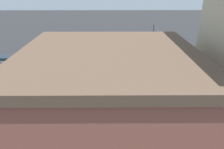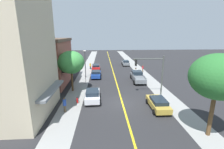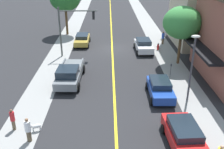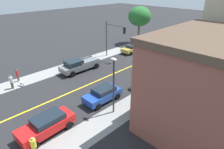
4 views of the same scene
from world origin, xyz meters
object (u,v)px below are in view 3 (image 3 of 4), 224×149
traffic_light_mast (72,24)px  gold_sedan_right_curb (82,39)px  street_lamp (193,61)px  white_sedan_left_curb (144,45)px  red_sedan_left_curb (185,137)px  fire_hydrant (158,47)px  blue_sedan_left_curb (160,88)px  small_dog (35,126)px  pedestrian_blue_shirt (163,38)px  pedestrian_red_shirt (13,119)px  grey_pickup_truck (70,74)px  street_tree_left_near (182,23)px  pedestrian_white_shirt (28,129)px  parking_meter (171,68)px

traffic_light_mast → gold_sedan_right_curb: (-0.66, -4.49, -3.14)m
street_lamp → gold_sedan_right_curb: 18.45m
traffic_light_mast → street_lamp: bearing=-44.8°
white_sedan_left_curb → gold_sedan_right_curb: bearing=-111.9°
red_sedan_left_curb → fire_hydrant: bearing=172.0°
gold_sedan_right_curb → fire_hydrant: bearing=77.1°
white_sedan_left_curb → gold_sedan_right_curb: 8.49m
blue_sedan_left_curb → small_dog: (9.34, 4.77, -0.38)m
street_lamp → pedestrian_blue_shirt: bearing=-93.2°
red_sedan_left_curb → pedestrian_red_shirt: (11.17, -1.99, 0.05)m
small_dog → grey_pickup_truck: bearing=-117.4°
street_tree_left_near → traffic_light_mast: (12.02, -2.50, -0.70)m
red_sedan_left_curb → white_sedan_left_curb: 18.16m
grey_pickup_truck → pedestrian_white_shirt: 8.78m
traffic_light_mast → pedestrian_blue_shirt: bearing=21.3°
fire_hydrant → pedestrian_red_shirt: size_ratio=0.53×
gold_sedan_right_curb → grey_pickup_truck: 11.67m
traffic_light_mast → white_sedan_left_curb: bearing=10.3°
fire_hydrant → street_lamp: 13.23m
fire_hydrant → pedestrian_white_shirt: 21.38m
traffic_light_mast → pedestrian_blue_shirt: 12.85m
red_sedan_left_curb → pedestrian_red_shirt: size_ratio=2.93×
street_lamp → red_sedan_left_curb: size_ratio=1.17×
fire_hydrant → blue_sedan_left_curb: bearing=80.6°
parking_meter → street_tree_left_near: bearing=-114.6°
pedestrian_red_shirt → white_sedan_left_curb: bearing=-163.5°
street_lamp → small_dog: street_lamp is taller
blue_sedan_left_curb → fire_hydrant: bearing=171.0°
gold_sedan_right_curb → red_sedan_left_curb: bearing=21.5°
blue_sedan_left_curb → gold_sedan_right_curb: 16.56m
fire_hydrant → red_sedan_left_curb: (1.72, 18.76, 0.39)m
fire_hydrant → red_sedan_left_curb: 18.85m
red_sedan_left_curb → small_dog: (9.63, -1.76, -0.41)m
pedestrian_blue_shirt → small_dog: bearing=-7.1°
blue_sedan_left_curb → small_dog: size_ratio=5.11×
pedestrian_red_shirt → gold_sedan_right_curb: bearing=-138.2°
small_dog → gold_sedan_right_curb: bearing=-111.8°
small_dog → red_sedan_left_curb: bearing=152.0°
street_lamp → white_sedan_left_curb: street_lamp is taller
street_tree_left_near → small_dog: bearing=44.0°
street_tree_left_near → red_sedan_left_curb: 14.92m
street_tree_left_near → gold_sedan_right_curb: street_tree_left_near is taller
street_lamp → grey_pickup_truck: (10.23, -3.51, -2.62)m
parking_meter → grey_pickup_truck: size_ratio=0.24×
fire_hydrant → street_lamp: street_lamp is taller
street_tree_left_near → parking_meter: bearing=65.4°
street_tree_left_near → pedestrian_blue_shirt: street_tree_left_near is taller
fire_hydrant → pedestrian_blue_shirt: size_ratio=0.50×
white_sedan_left_curb → parking_meter: bearing=10.6°
white_sedan_left_curb → blue_sedan_left_curb: size_ratio=1.04×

